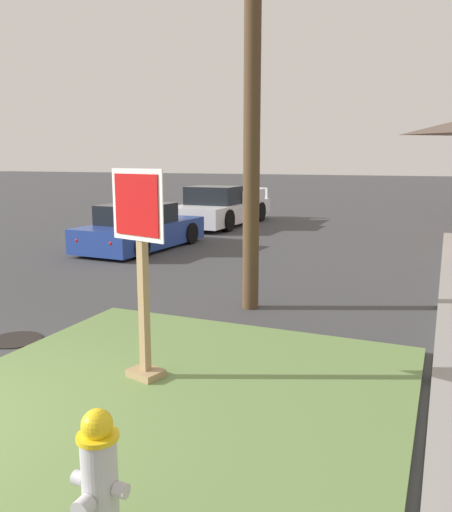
{
  "coord_description": "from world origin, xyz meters",
  "views": [
    {
      "loc": [
        4.39,
        -2.68,
        2.45
      ],
      "look_at": [
        1.57,
        4.0,
        1.1
      ],
      "focal_mm": 36.69,
      "sensor_mm": 36.0,
      "label": 1
    }
  ],
  "objects_px": {
    "stop_sign": "(142,278)",
    "manhole_cover": "(16,340)",
    "pickup_truck_white": "(221,209)",
    "parked_sedan_blue": "(141,229)",
    "fire_hydrant": "(100,485)"
  },
  "relations": [
    {
      "from": "fire_hydrant",
      "to": "manhole_cover",
      "type": "bearing_deg",
      "value": 140.89
    },
    {
      "from": "fire_hydrant",
      "to": "stop_sign",
      "type": "bearing_deg",
      "value": 115.92
    },
    {
      "from": "stop_sign",
      "to": "pickup_truck_white",
      "type": "xyz_separation_m",
      "value": [
        -4.86,
        13.33,
        -0.58
      ]
    },
    {
      "from": "stop_sign",
      "to": "pickup_truck_white",
      "type": "distance_m",
      "value": 14.2
    },
    {
      "from": "manhole_cover",
      "to": "parked_sedan_blue",
      "type": "relative_size",
      "value": 0.17
    },
    {
      "from": "parked_sedan_blue",
      "to": "pickup_truck_white",
      "type": "bearing_deg",
      "value": 90.57
    },
    {
      "from": "fire_hydrant",
      "to": "pickup_truck_white",
      "type": "bearing_deg",
      "value": 110.93
    },
    {
      "from": "fire_hydrant",
      "to": "pickup_truck_white",
      "type": "distance_m",
      "value": 16.77
    },
    {
      "from": "stop_sign",
      "to": "parked_sedan_blue",
      "type": "xyz_separation_m",
      "value": [
        -4.8,
        7.61,
        -0.66
      ]
    },
    {
      "from": "pickup_truck_white",
      "to": "stop_sign",
      "type": "bearing_deg",
      "value": -69.98
    },
    {
      "from": "fire_hydrant",
      "to": "manhole_cover",
      "type": "distance_m",
      "value": 4.56
    },
    {
      "from": "stop_sign",
      "to": "manhole_cover",
      "type": "distance_m",
      "value": 2.71
    },
    {
      "from": "manhole_cover",
      "to": "parked_sedan_blue",
      "type": "height_order",
      "value": "parked_sedan_blue"
    },
    {
      "from": "manhole_cover",
      "to": "pickup_truck_white",
      "type": "height_order",
      "value": "pickup_truck_white"
    },
    {
      "from": "fire_hydrant",
      "to": "manhole_cover",
      "type": "xyz_separation_m",
      "value": [
        -3.52,
        2.86,
        -0.51
      ]
    }
  ]
}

